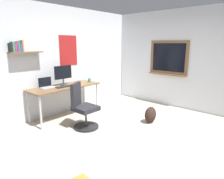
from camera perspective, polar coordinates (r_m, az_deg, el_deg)
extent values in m
plane|color=#ADA393|center=(3.75, 7.89, -14.63)|extent=(5.20, 5.20, 0.00)
cube|color=silver|center=(5.11, -15.19, 7.76)|extent=(5.00, 0.10, 2.60)
cube|color=brown|center=(4.56, -23.30, 9.72)|extent=(0.68, 0.20, 0.02)
cube|color=#A51E1E|center=(5.21, -12.32, 10.77)|extent=(0.52, 0.01, 0.74)
cube|color=black|center=(4.46, -26.99, 10.59)|extent=(0.04, 0.14, 0.17)
cube|color=#3D934C|center=(4.48, -26.50, 10.83)|extent=(0.04, 0.14, 0.20)
cube|color=#7A3D99|center=(4.49, -25.96, 10.81)|extent=(0.04, 0.14, 0.19)
cube|color=#C63833|center=(4.51, -25.53, 10.91)|extent=(0.02, 0.14, 0.20)
cube|color=teal|center=(4.52, -25.16, 11.02)|extent=(0.03, 0.14, 0.21)
cube|color=#3851B2|center=(4.53, -24.68, 10.77)|extent=(0.04, 0.14, 0.16)
cube|color=orange|center=(4.55, -24.28, 11.24)|extent=(0.03, 0.14, 0.23)
cube|color=silver|center=(5.55, 22.80, 7.59)|extent=(0.10, 5.00, 2.60)
cube|color=brown|center=(5.77, 15.81, 8.78)|extent=(0.04, 1.10, 0.90)
cube|color=black|center=(5.75, 15.75, 8.78)|extent=(0.01, 0.94, 0.76)
cube|color=brown|center=(5.78, 15.33, 4.17)|extent=(0.12, 1.10, 0.03)
cube|color=brown|center=(4.81, -13.28, 0.80)|extent=(1.69, 0.63, 0.03)
cylinder|color=#B7B7BC|center=(4.31, -19.64, -6.29)|extent=(0.04, 0.04, 0.72)
cylinder|color=#B7B7BC|center=(5.19, -4.33, -2.28)|extent=(0.04, 0.04, 0.72)
cylinder|color=#B7B7BC|center=(4.74, -22.62, -4.78)|extent=(0.04, 0.04, 0.72)
cylinder|color=#B7B7BC|center=(5.56, -7.98, -1.34)|extent=(0.04, 0.04, 0.72)
cylinder|color=black|center=(4.31, -7.34, -10.44)|extent=(0.52, 0.52, 0.04)
cylinder|color=#4C4C51|center=(4.24, -7.41, -8.09)|extent=(0.05, 0.05, 0.34)
cube|color=#232328|center=(4.17, -7.50, -5.33)|extent=(0.44, 0.44, 0.09)
cube|color=#232328|center=(4.16, -10.22, -1.38)|extent=(0.38, 0.26, 0.48)
cube|color=#ADAFB5|center=(4.70, -17.86, 0.54)|extent=(0.31, 0.21, 0.02)
cube|color=black|center=(4.76, -18.56, 2.05)|extent=(0.31, 0.01, 0.21)
cylinder|color=#38383D|center=(4.92, -13.63, 1.32)|extent=(0.17, 0.17, 0.01)
cylinder|color=#38383D|center=(4.90, -13.68, 2.20)|extent=(0.03, 0.03, 0.14)
cube|color=black|center=(4.86, -13.76, 4.80)|extent=(0.46, 0.02, 0.31)
cube|color=black|center=(4.69, -13.59, 0.81)|extent=(0.37, 0.13, 0.02)
ellipsoid|color=#262628|center=(4.85, -10.88, 1.43)|extent=(0.10, 0.06, 0.03)
cylinder|color=#338C4C|center=(5.23, -6.45, 2.73)|extent=(0.08, 0.08, 0.09)
ellipsoid|color=black|center=(4.56, 10.89, -7.06)|extent=(0.32, 0.22, 0.36)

